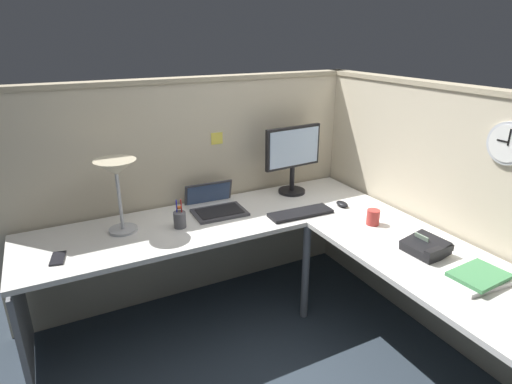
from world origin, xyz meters
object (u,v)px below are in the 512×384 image
object	(u,v)px
coffee_mug	(373,217)
wall_clock	(508,143)
office_phone	(426,247)
book_stack	(476,277)
keyboard	(301,213)
desk_lamp_dome	(116,174)
pen_cup	(180,219)
computer_mouse	(342,204)
laptop	(215,205)
monitor	(293,155)
cell_phone	(58,258)

from	to	relation	value
coffee_mug	wall_clock	xyz separation A→B (m)	(0.33, -0.54, 0.55)
office_phone	book_stack	bearing A→B (deg)	-89.56
keyboard	office_phone	distance (m)	0.82
coffee_mug	desk_lamp_dome	bearing A→B (deg)	156.31
pen_cup	book_stack	world-z (taller)	pen_cup
computer_mouse	office_phone	world-z (taller)	office_phone
coffee_mug	wall_clock	bearing A→B (deg)	-58.61
desk_lamp_dome	coffee_mug	bearing A→B (deg)	-23.69
keyboard	computer_mouse	bearing A→B (deg)	0.64
laptop	coffee_mug	bearing A→B (deg)	-41.21
computer_mouse	monitor	bearing A→B (deg)	113.24
computer_mouse	wall_clock	world-z (taller)	wall_clock
monitor	keyboard	bearing A→B (deg)	-113.69
computer_mouse	cell_phone	xyz separation A→B (m)	(-1.79, 0.11, -0.01)
monitor	office_phone	distance (m)	1.17
desk_lamp_dome	cell_phone	xyz separation A→B (m)	(-0.37, -0.19, -0.36)
wall_clock	cell_phone	bearing A→B (deg)	155.42
desk_lamp_dome	office_phone	size ratio (longest dim) A/B	2.09
pen_cup	keyboard	bearing A→B (deg)	-13.25
coffee_mug	wall_clock	world-z (taller)	wall_clock
keyboard	desk_lamp_dome	xyz separation A→B (m)	(-1.09, 0.29, 0.35)
laptop	keyboard	bearing A→B (deg)	-37.55
laptop	pen_cup	size ratio (longest dim) A/B	2.18
monitor	cell_phone	distance (m)	1.68
pen_cup	cell_phone	world-z (taller)	pen_cup
computer_mouse	office_phone	bearing A→B (deg)	-90.97
computer_mouse	book_stack	xyz separation A→B (m)	(-0.01, -1.04, 0.00)
laptop	office_phone	world-z (taller)	laptop
keyboard	pen_cup	world-z (taller)	pen_cup
keyboard	book_stack	xyz separation A→B (m)	(0.32, -1.05, 0.01)
office_phone	wall_clock	xyz separation A→B (m)	(0.33, -0.12, 0.56)
keyboard	wall_clock	distance (m)	1.24
laptop	coffee_mug	distance (m)	1.04
computer_mouse	wall_clock	distance (m)	1.09
laptop	desk_lamp_dome	bearing A→B (deg)	-173.59
cell_phone	book_stack	bearing A→B (deg)	-21.37
cell_phone	wall_clock	bearing A→B (deg)	-13.11
laptop	office_phone	bearing A→B (deg)	-54.69
pen_cup	coffee_mug	bearing A→B (deg)	-25.20
cell_phone	coffee_mug	bearing A→B (deg)	-1.98
keyboard	desk_lamp_dome	distance (m)	1.18
keyboard	coffee_mug	distance (m)	0.46
laptop	computer_mouse	world-z (taller)	laptop
pen_cup	wall_clock	xyz separation A→B (m)	(1.41, -1.05, 0.55)
keyboard	monitor	bearing A→B (deg)	68.70
cell_phone	keyboard	bearing A→B (deg)	7.72
office_phone	book_stack	xyz separation A→B (m)	(0.00, -0.30, -0.02)
laptop	coffee_mug	world-z (taller)	laptop
wall_clock	book_stack	bearing A→B (deg)	-150.40
cell_phone	coffee_mug	xyz separation A→B (m)	(1.78, -0.43, 0.04)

